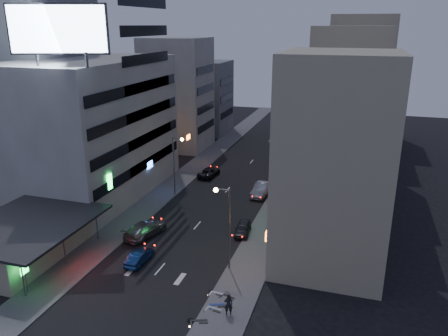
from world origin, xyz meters
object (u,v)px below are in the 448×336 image
at_px(parked_car_right_far, 280,168).
at_px(person, 228,304).
at_px(parked_car_right_near, 243,229).
at_px(scooter_silver_a, 223,304).
at_px(scooter_black_a, 208,313).
at_px(scooter_black_b, 236,293).
at_px(parked_car_left, 209,172).
at_px(parked_car_right_mid, 261,189).
at_px(road_car_blue, 139,257).
at_px(scooter_silver_b, 224,288).
at_px(scooter_blue, 226,297).
at_px(road_car_silver, 145,229).

distance_m(parked_car_right_far, person, 36.72).
distance_m(parked_car_right_near, scooter_silver_a, 13.96).
bearing_deg(scooter_black_a, scooter_black_b, -42.79).
bearing_deg(scooter_black_a, parked_car_left, -1.90).
bearing_deg(parked_car_right_far, parked_car_right_mid, -87.26).
distance_m(parked_car_right_far, road_car_blue, 32.40).
relative_size(scooter_black_a, scooter_black_b, 1.12).
distance_m(scooter_black_b, scooter_silver_b, 1.18).
xyz_separation_m(parked_car_left, scooter_silver_a, (12.05, -31.02, 0.04)).
height_order(parked_car_right_near, scooter_black_a, scooter_black_a).
relative_size(person, scooter_silver_b, 1.09).
distance_m(parked_car_right_mid, scooter_black_b, 24.17).
distance_m(parked_car_right_far, scooter_blue, 35.35).
bearing_deg(person, parked_car_left, -90.18).
relative_size(scooter_black_a, scooter_silver_a, 1.05).
bearing_deg(parked_car_right_far, scooter_black_a, -81.82).
xyz_separation_m(road_car_silver, scooter_silver_b, (11.57, -8.00, -0.17)).
bearing_deg(parked_car_left, parked_car_right_near, 123.96).
distance_m(parked_car_right_mid, road_car_blue, 22.24).
height_order(parked_car_right_near, parked_car_right_mid, parked_car_right_mid).
distance_m(parked_car_right_mid, scooter_black_a, 27.33).
height_order(parked_car_right_mid, scooter_black_a, parked_car_right_mid).
bearing_deg(parked_car_right_mid, road_car_blue, -104.62).
xyz_separation_m(person, scooter_silver_a, (-0.63, 0.43, -0.36)).
bearing_deg(scooter_black_a, scooter_silver_a, -48.12).
bearing_deg(scooter_silver_a, person, -116.37).
bearing_deg(scooter_silver_b, parked_car_left, 25.99).
relative_size(scooter_black_b, scooter_silver_b, 1.04).
bearing_deg(road_car_blue, person, 155.13).
bearing_deg(road_car_silver, scooter_black_b, 159.12).
height_order(road_car_blue, scooter_black_b, road_car_blue).
distance_m(parked_car_right_mid, road_car_silver, 18.25).
xyz_separation_m(parked_car_right_far, scooter_blue, (2.02, -35.29, 0.06)).
distance_m(parked_car_left, scooter_black_a, 34.40).
bearing_deg(scooter_black_b, parked_car_right_far, 20.87).
bearing_deg(scooter_silver_b, parked_car_right_mid, 9.38).
height_order(parked_car_right_near, scooter_blue, scooter_blue).
bearing_deg(parked_car_right_near, parked_car_left, 114.15).
bearing_deg(road_car_silver, parked_car_right_mid, -108.77).
bearing_deg(parked_car_right_far, scooter_silver_a, -80.55).
bearing_deg(scooter_silver_b, road_car_silver, 59.61).
relative_size(scooter_silver_a, scooter_blue, 0.97).
bearing_deg(parked_car_right_mid, parked_car_right_far, 91.22).
bearing_deg(scooter_blue, parked_car_left, 0.54).
bearing_deg(scooter_blue, scooter_black_b, -53.36).
height_order(parked_car_right_near, road_car_silver, road_car_silver).
xyz_separation_m(parked_car_right_far, scooter_silver_b, (1.48, -34.02, -0.01)).
bearing_deg(road_car_blue, scooter_silver_b, 165.77).
distance_m(parked_car_left, person, 33.91).
bearing_deg(scooter_silver_b, scooter_silver_a, -161.23).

